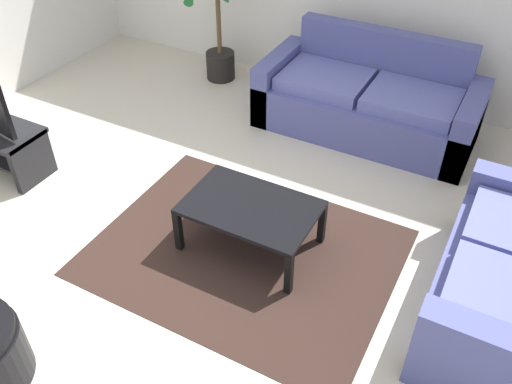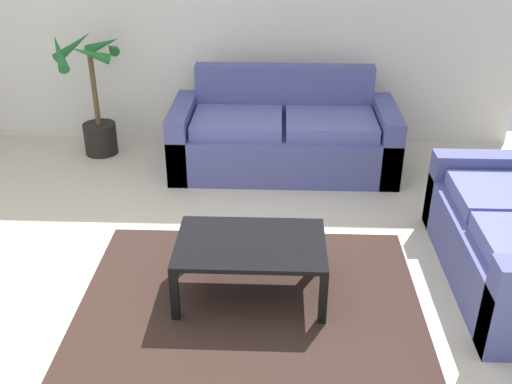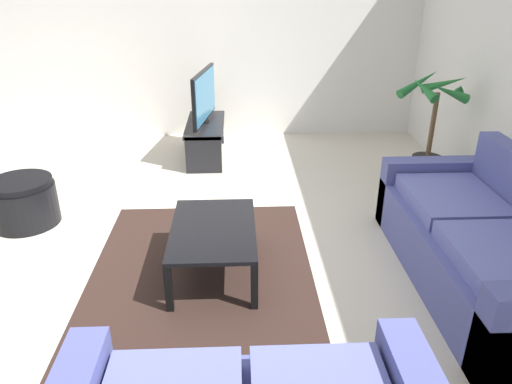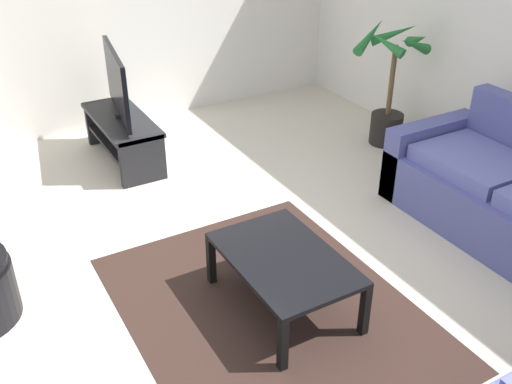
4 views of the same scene
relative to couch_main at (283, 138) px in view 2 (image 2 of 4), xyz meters
The scene contains 6 objects.
ground_plane 2.40m from the couch_main, 106.40° to the right, with size 6.60×6.60×0.00m, color beige.
wall_back 1.44m from the couch_main, 133.18° to the left, with size 6.00×0.06×2.70m, color silver.
couch_main is the anchor object (origin of this frame).
coffee_table 1.97m from the couch_main, 96.22° to the right, with size 0.96×0.63×0.39m.
area_rug 2.09m from the couch_main, 95.92° to the right, with size 2.20×1.70×0.01m, color black.
potted_palm 1.87m from the couch_main, behind, with size 0.69×0.72×1.19m.
Camera 2 is at (0.62, -2.85, 2.41)m, focal length 41.39 mm.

